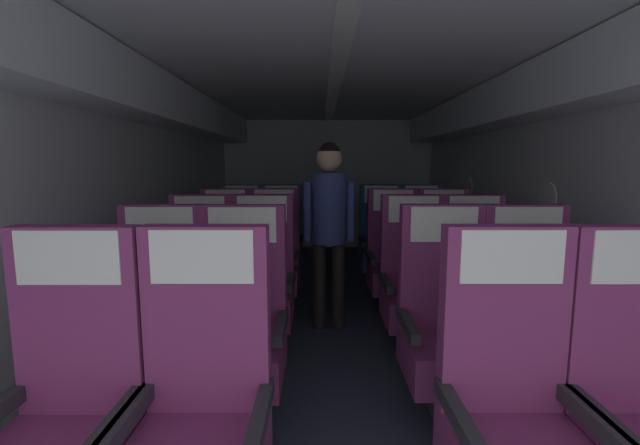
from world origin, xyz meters
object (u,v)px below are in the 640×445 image
(seat_b_right_window, at_px, (446,327))
(seat_e_right_window, at_px, (382,244))
(seat_a_right_window, at_px, (515,417))
(seat_d_left_aisle, at_px, (275,260))
(seat_c_left_window, at_px, (200,286))
(seat_a_left_window, at_px, (66,419))
(seat_e_right_aisle, at_px, (422,244))
(seat_e_left_aisle, at_px, (282,244))
(seat_b_right_aisle, at_px, (530,327))
(seat_b_left_window, at_px, (159,328))
(seat_c_right_aisle, at_px, (475,286))
(seat_c_right_window, at_px, (415,286))
(seat_b_left_aisle, at_px, (243,329))
(flight_attendant, at_px, (330,216))
(seat_a_left_aisle, at_px, (201,417))
(seat_e_left_window, at_px, (242,244))
(seat_c_left_aisle, at_px, (262,285))
(seat_d_right_window, at_px, (394,261))
(seat_d_left_window, at_px, (226,261))
(seat_d_right_aisle, at_px, (445,261))

(seat_b_right_window, relative_size, seat_e_right_window, 1.00)
(seat_a_right_window, relative_size, seat_d_left_aisle, 1.00)
(seat_c_left_window, relative_size, seat_d_left_aisle, 1.00)
(seat_a_left_window, bearing_deg, seat_e_right_window, 64.41)
(seat_d_left_aisle, xyz_separation_m, seat_e_right_window, (1.15, 0.83, 0.00))
(seat_b_right_window, height_order, seat_e_right_aisle, same)
(seat_c_left_window, xyz_separation_m, seat_e_left_aisle, (0.47, 1.71, 0.00))
(seat_e_right_aisle, distance_m, seat_e_right_window, 0.47)
(seat_e_right_window, bearing_deg, seat_b_right_aisle, -79.37)
(seat_b_left_window, xyz_separation_m, seat_c_right_aisle, (2.08, 0.84, 0.00))
(seat_c_right_window, bearing_deg, seat_c_right_aisle, -0.36)
(seat_e_right_window, bearing_deg, seat_e_right_aisle, 0.33)
(seat_b_left_aisle, height_order, seat_b_right_window, same)
(seat_b_right_aisle, relative_size, flight_attendant, 0.74)
(seat_e_left_aisle, distance_m, seat_e_right_window, 1.15)
(seat_b_left_window, height_order, seat_c_right_aisle, same)
(seat_a_left_aisle, relative_size, seat_d_left_aisle, 1.00)
(seat_b_left_window, distance_m, seat_d_left_aisle, 1.76)
(seat_a_left_window, xyz_separation_m, seat_e_left_window, (0.00, 3.39, 0.00))
(seat_a_right_window, height_order, seat_c_left_aisle, same)
(seat_b_left_aisle, bearing_deg, seat_e_right_window, 65.79)
(seat_a_right_window, xyz_separation_m, seat_d_right_window, (-0.00, 2.52, 0.00))
(seat_d_left_window, bearing_deg, seat_a_left_aisle, -79.29)
(seat_c_left_aisle, bearing_deg, seat_b_right_window, -36.30)
(seat_c_right_aisle, height_order, seat_e_left_window, same)
(seat_a_left_window, height_order, seat_c_left_window, same)
(seat_b_right_aisle, distance_m, seat_d_right_aisle, 1.66)
(seat_c_left_aisle, height_order, seat_e_right_window, same)
(seat_a_left_aisle, xyz_separation_m, seat_e_left_aisle, (-0.01, 3.38, 0.00))
(seat_d_left_aisle, bearing_deg, seat_e_left_aisle, 90.42)
(seat_c_right_window, distance_m, seat_e_left_aisle, 2.06)
(seat_a_right_window, xyz_separation_m, seat_b_right_aisle, (0.48, 0.85, 0.00))
(seat_b_right_aisle, xyz_separation_m, seat_d_left_window, (-2.09, 1.66, 0.00))
(seat_c_right_aisle, height_order, flight_attendant, flight_attendant)
(seat_a_right_window, relative_size, seat_d_right_window, 1.00)
(seat_a_left_aisle, bearing_deg, flight_attendant, 76.08)
(seat_b_right_aisle, height_order, seat_b_right_window, same)
(seat_c_right_window, bearing_deg, flight_attendant, 149.87)
(seat_c_left_aisle, xyz_separation_m, seat_d_left_window, (-0.46, 0.82, 0.00))
(seat_b_left_aisle, height_order, seat_b_right_aisle, same)
(seat_b_right_window, bearing_deg, seat_c_left_aisle, 143.70)
(seat_c_left_window, xyz_separation_m, seat_c_right_window, (1.63, 0.01, 0.00))
(seat_a_left_window, xyz_separation_m, seat_c_right_aisle, (2.09, 1.69, 0.00))
(seat_a_left_window, xyz_separation_m, seat_c_right_window, (1.63, 1.70, 0.00))
(seat_c_left_aisle, bearing_deg, seat_e_right_window, 55.47)
(flight_attendant, bearing_deg, seat_c_right_window, 150.06)
(seat_b_left_aisle, bearing_deg, seat_e_left_window, 100.57)
(seat_c_left_window, height_order, seat_e_right_aisle, same)
(seat_d_left_window, bearing_deg, seat_e_right_window, 28.00)
(seat_c_right_aisle, relative_size, seat_e_right_aisle, 1.00)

